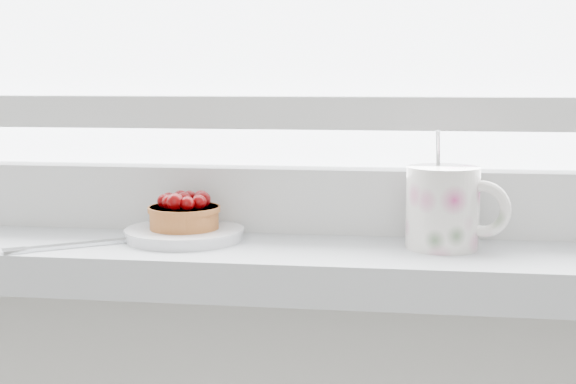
% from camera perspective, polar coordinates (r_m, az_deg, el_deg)
% --- Properties ---
extents(saucer, '(0.12, 0.12, 0.01)m').
position_cam_1_polar(saucer, '(0.84, -7.36, -2.99)').
color(saucer, silver).
rests_on(saucer, windowsill).
extents(raspberry_tart, '(0.08, 0.08, 0.04)m').
position_cam_1_polar(raspberry_tart, '(0.84, -7.38, -1.44)').
color(raspberry_tart, brown).
rests_on(raspberry_tart, saucer).
extents(floral_mug, '(0.11, 0.09, 0.12)m').
position_cam_1_polar(floral_mug, '(0.80, 11.13, -0.98)').
color(floral_mug, silver).
rests_on(floral_mug, windowsill).
extents(fork, '(0.19, 0.15, 0.00)m').
position_cam_1_polar(fork, '(0.84, -12.29, -3.45)').
color(fork, silver).
rests_on(fork, windowsill).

